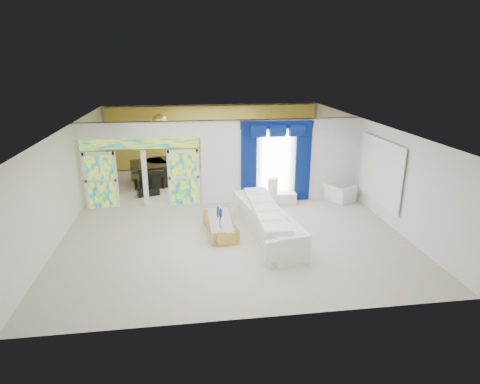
{
  "coord_description": "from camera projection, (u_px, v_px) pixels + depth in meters",
  "views": [
    {
      "loc": [
        -1.29,
        -12.78,
        5.02
      ],
      "look_at": [
        0.3,
        -1.2,
        1.1
      ],
      "focal_mm": 29.85,
      "sensor_mm": 36.0,
      "label": 1
    }
  ],
  "objects": [
    {
      "name": "dividing_wall",
      "position": [
        282.0,
        160.0,
        14.5
      ],
      "size": [
        5.7,
        0.18,
        3.0
      ],
      "primitive_type": "cube",
      "color": "white",
      "rests_on": "ground"
    },
    {
      "name": "coffee_table",
      "position": [
        220.0,
        226.0,
        12.04
      ],
      "size": [
        0.95,
        2.01,
        0.43
      ],
      "primitive_type": "cube",
      "rotation": [
        0.0,
        0.0,
        0.16
      ],
      "color": "gold",
      "rests_on": "ground"
    },
    {
      "name": "chandelier",
      "position": [
        159.0,
        121.0,
        15.82
      ],
      "size": [
        0.6,
        0.6,
        0.6
      ],
      "primitive_type": "sphere",
      "color": "gold",
      "rests_on": "ceiling"
    },
    {
      "name": "tv_console",
      "position": [
        97.0,
        188.0,
        14.99
      ],
      "size": [
        0.61,
        0.57,
        0.78
      ],
      "primitive_type": "cube",
      "rotation": [
        0.0,
        0.0,
        -0.17
      ],
      "color": "#A17750",
      "rests_on": "ground"
    },
    {
      "name": "stained_panel_left",
      "position": [
        101.0,
        180.0,
        13.83
      ],
      "size": [
        0.95,
        0.04,
        2.0
      ],
      "primitive_type": "cube",
      "color": "#994C3F",
      "rests_on": "ground"
    },
    {
      "name": "blue_drape_left",
      "position": [
        249.0,
        165.0,
        14.25
      ],
      "size": [
        0.55,
        0.1,
        2.8
      ],
      "primitive_type": "cube",
      "color": "#030E43",
      "rests_on": "ground"
    },
    {
      "name": "gold_curtains",
      "position": [
        213.0,
        137.0,
        18.83
      ],
      "size": [
        9.7,
        0.12,
        2.9
      ],
      "primitive_type": "cube",
      "color": "#B07F2A",
      "rests_on": "ground"
    },
    {
      "name": "table_lamp",
      "position": [
        273.0,
        186.0,
        14.34
      ],
      "size": [
        0.36,
        0.36,
        0.58
      ],
      "primitive_type": "cylinder",
      "color": "white",
      "rests_on": "console_table"
    },
    {
      "name": "console_table",
      "position": [
        280.0,
        198.0,
        14.53
      ],
      "size": [
        1.13,
        0.36,
        0.37
      ],
      "primitive_type": "cube",
      "rotation": [
        0.0,
        0.0,
        -0.01
      ],
      "color": "white",
      "rests_on": "ground"
    },
    {
      "name": "grand_piano",
      "position": [
        151.0,
        173.0,
        16.74
      ],
      "size": [
        1.82,
        2.08,
        0.88
      ],
      "primitive_type": "cube",
      "rotation": [
        0.0,
        0.0,
        0.32
      ],
      "color": "black",
      "rests_on": "ground"
    },
    {
      "name": "dividing_header",
      "position": [
        139.0,
        130.0,
        13.47
      ],
      "size": [
        4.3,
        0.18,
        0.55
      ],
      "primitive_type": "cube",
      "color": "white",
      "rests_on": "dividing_wall"
    },
    {
      "name": "wall_mirror",
      "position": [
        380.0,
        171.0,
        12.97
      ],
      "size": [
        0.04,
        2.7,
        1.9
      ],
      "primitive_type": "cube",
      "color": "white",
      "rests_on": "ground"
    },
    {
      "name": "decanters",
      "position": [
        220.0,
        216.0,
        11.98
      ],
      "size": [
        0.13,
        1.0,
        0.3
      ],
      "color": "navy",
      "rests_on": "coffee_table"
    },
    {
      "name": "stained_transom",
      "position": [
        140.0,
        144.0,
        13.62
      ],
      "size": [
        4.0,
        0.05,
        0.35
      ],
      "primitive_type": "cube",
      "color": "#994C3F",
      "rests_on": "dividing_header"
    },
    {
      "name": "blue_pelmet",
      "position": [
        277.0,
        125.0,
        13.93
      ],
      "size": [
        2.6,
        0.12,
        0.25
      ],
      "primitive_type": "cube",
      "color": "#030E43",
      "rests_on": "dividing_wall"
    },
    {
      "name": "armchair",
      "position": [
        339.0,
        192.0,
        14.72
      ],
      "size": [
        1.22,
        1.28,
        0.64
      ],
      "primitive_type": "imported",
      "rotation": [
        0.0,
        0.0,
        2.05
      ],
      "color": "white",
      "rests_on": "ground"
    },
    {
      "name": "blue_drape_right",
      "position": [
        303.0,
        163.0,
        14.51
      ],
      "size": [
        0.55,
        0.1,
        2.8
      ],
      "primitive_type": "cube",
      "color": "#030E43",
      "rests_on": "ground"
    },
    {
      "name": "stained_panel_right",
      "position": [
        184.0,
        177.0,
        14.2
      ],
      "size": [
        0.95,
        0.04,
        2.0
      ],
      "primitive_type": "cube",
      "color": "#994C3F",
      "rests_on": "ground"
    },
    {
      "name": "white_sofa",
      "position": [
        266.0,
        222.0,
        11.88
      ],
      "size": [
        1.52,
        4.15,
        0.77
      ],
      "primitive_type": "cube",
      "rotation": [
        0.0,
        0.0,
        0.16
      ],
      "color": "white",
      "rests_on": "ground"
    },
    {
      "name": "window_pane",
      "position": [
        276.0,
        163.0,
        14.39
      ],
      "size": [
        1.0,
        0.02,
        2.3
      ],
      "primitive_type": "cube",
      "color": "white",
      "rests_on": "dividing_wall"
    },
    {
      "name": "floor",
      "position": [
        227.0,
        212.0,
        13.76
      ],
      "size": [
        12.0,
        12.0,
        0.0
      ],
      "primitive_type": "plane",
      "color": "#B7AF9E",
      "rests_on": "ground"
    },
    {
      "name": "piano_bench",
      "position": [
        148.0,
        192.0,
        15.34
      ],
      "size": [
        0.89,
        0.57,
        0.28
      ],
      "primitive_type": "cube",
      "rotation": [
        0.0,
        0.0,
        0.32
      ],
      "color": "black",
      "rests_on": "ground"
    }
  ]
}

